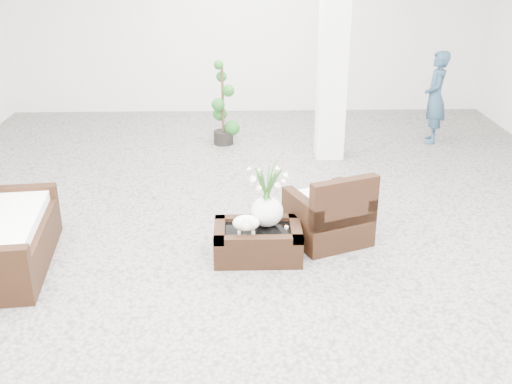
{
  "coord_description": "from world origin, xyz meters",
  "views": [
    {
      "loc": [
        -0.17,
        -5.97,
        3.08
      ],
      "look_at": [
        0.0,
        -0.1,
        0.62
      ],
      "focal_mm": 42.37,
      "sensor_mm": 36.0,
      "label": 1
    }
  ],
  "objects_px": {
    "loveseat": "(5,228)",
    "armchair": "(328,205)",
    "coffee_table": "(258,243)",
    "topiary": "(223,104)"
  },
  "relations": [
    {
      "from": "armchair",
      "to": "coffee_table",
      "type": "bearing_deg",
      "value": 3.18
    },
    {
      "from": "loveseat",
      "to": "armchair",
      "type": "bearing_deg",
      "value": -87.62
    },
    {
      "from": "coffee_table",
      "to": "topiary",
      "type": "bearing_deg",
      "value": 96.51
    },
    {
      "from": "coffee_table",
      "to": "loveseat",
      "type": "distance_m",
      "value": 2.54
    },
    {
      "from": "armchair",
      "to": "topiary",
      "type": "distance_m",
      "value": 3.66
    },
    {
      "from": "armchair",
      "to": "loveseat",
      "type": "relative_size",
      "value": 0.51
    },
    {
      "from": "topiary",
      "to": "loveseat",
      "type": "bearing_deg",
      "value": -117.92
    },
    {
      "from": "armchair",
      "to": "topiary",
      "type": "xyz_separation_m",
      "value": [
        -1.22,
        3.44,
        0.26
      ]
    },
    {
      "from": "armchair",
      "to": "topiary",
      "type": "bearing_deg",
      "value": -92.94
    },
    {
      "from": "coffee_table",
      "to": "topiary",
      "type": "distance_m",
      "value": 3.88
    }
  ]
}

